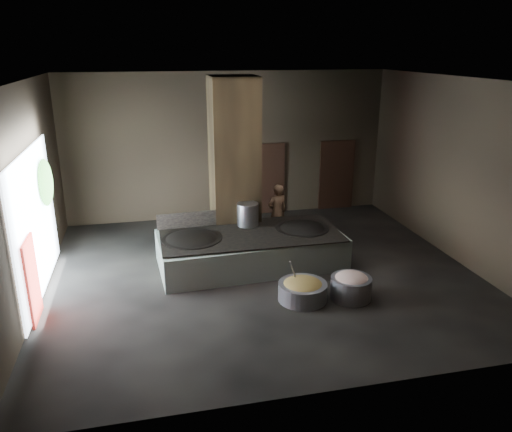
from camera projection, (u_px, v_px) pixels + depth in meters
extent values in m
cube|color=black|center=(262.00, 274.00, 12.06)|extent=(10.00, 9.00, 0.10)
cube|color=black|center=(263.00, 78.00, 10.58)|extent=(10.00, 9.00, 0.10)
cube|color=black|center=(228.00, 146.00, 15.52)|extent=(10.00, 0.10, 4.50)
cube|color=black|center=(337.00, 262.00, 7.11)|extent=(10.00, 0.10, 4.50)
cube|color=black|center=(24.00, 196.00, 10.26)|extent=(0.10, 9.00, 4.50)
cube|color=black|center=(460.00, 171.00, 12.37)|extent=(0.10, 9.00, 4.50)
cube|color=black|center=(234.00, 165.00, 13.01)|extent=(1.20, 1.20, 4.50)
cube|color=silver|center=(250.00, 250.00, 12.40)|extent=(4.59, 2.40, 0.78)
cube|color=black|center=(250.00, 234.00, 12.26)|extent=(4.38, 2.10, 0.03)
ellipsoid|color=black|center=(192.00, 242.00, 11.93)|extent=(1.41, 1.41, 0.39)
cylinder|color=black|center=(192.00, 239.00, 11.91)|extent=(1.44, 1.44, 0.05)
ellipsoid|color=black|center=(302.00, 231.00, 12.61)|extent=(1.31, 1.31, 0.37)
cylinder|color=black|center=(302.00, 228.00, 12.59)|extent=(1.34, 1.34, 0.05)
cylinder|color=#919598|center=(248.00, 214.00, 12.68)|extent=(0.54, 0.54, 0.58)
cube|color=black|center=(188.00, 220.00, 12.58)|extent=(1.56, 0.15, 0.39)
imported|color=brown|center=(277.00, 212.00, 13.88)|extent=(0.66, 0.52, 1.60)
cylinder|color=gray|center=(303.00, 291.00, 10.69)|extent=(1.37, 1.37, 0.39)
ellipsoid|color=olive|center=(303.00, 285.00, 10.64)|extent=(0.86, 0.86, 0.27)
cylinder|color=#919598|center=(294.00, 274.00, 10.69)|extent=(0.33, 0.30, 0.75)
cylinder|color=gray|center=(351.00, 288.00, 10.75)|extent=(0.92, 0.92, 0.48)
ellipsoid|color=tan|center=(351.00, 279.00, 10.69)|extent=(0.73, 0.73, 0.28)
cube|color=black|center=(266.00, 180.00, 16.05)|extent=(1.18, 0.08, 2.38)
cube|color=#8C6647|center=(265.00, 180.00, 16.21)|extent=(0.80, 0.04, 1.90)
cube|color=black|center=(336.00, 176.00, 16.55)|extent=(1.18, 0.08, 2.38)
cube|color=#8C6647|center=(331.00, 177.00, 16.67)|extent=(0.81, 0.04, 1.91)
cube|color=white|center=(36.00, 223.00, 10.67)|extent=(0.04, 4.20, 3.10)
cube|color=maroon|center=(32.00, 280.00, 9.73)|extent=(0.05, 0.90, 1.70)
ellipsoid|color=#194714|center=(45.00, 182.00, 11.52)|extent=(0.28, 1.10, 1.10)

